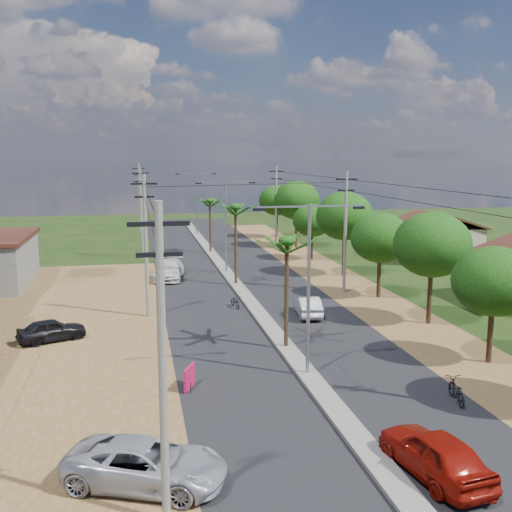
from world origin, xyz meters
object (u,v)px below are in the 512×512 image
(car_parked_silver, at_px, (146,465))
(roadside_sign, at_px, (189,378))
(car_silver_mid, at_px, (308,306))
(moto_rider_east, at_px, (456,391))
(car_red_near, at_px, (435,454))
(car_white_far, at_px, (169,270))
(car_parked_dark, at_px, (52,331))

(car_parked_silver, height_order, roadside_sign, car_parked_silver)
(car_silver_mid, xyz_separation_m, moto_rider_east, (2.22, -14.24, -0.14))
(car_red_near, height_order, car_white_far, car_white_far)
(car_silver_mid, xyz_separation_m, car_parked_silver, (-10.48, -18.13, 0.07))
(moto_rider_east, distance_m, roadside_sign, 11.29)
(car_white_far, distance_m, car_parked_silver, 31.53)
(car_silver_mid, xyz_separation_m, roadside_sign, (-8.48, -10.63, -0.11))
(car_silver_mid, bearing_deg, moto_rider_east, 105.66)
(car_silver_mid, height_order, roadside_sign, car_silver_mid)
(car_red_near, bearing_deg, car_white_far, -87.67)
(car_parked_silver, distance_m, roadside_sign, 7.75)
(car_white_far, height_order, car_parked_dark, car_white_far)
(car_parked_dark, relative_size, roadside_sign, 3.02)
(car_white_far, xyz_separation_m, moto_rider_east, (10.20, -27.55, -0.27))
(car_white_far, bearing_deg, car_parked_silver, -84.79)
(car_parked_silver, xyz_separation_m, moto_rider_east, (12.70, 3.89, -0.21))
(car_red_near, bearing_deg, car_parked_silver, -16.91)
(roadside_sign, bearing_deg, moto_rider_east, 5.43)
(car_red_near, bearing_deg, moto_rider_east, -134.59)
(car_parked_silver, relative_size, moto_rider_east, 2.70)
(car_white_far, distance_m, moto_rider_east, 29.37)
(car_white_far, relative_size, car_parked_silver, 1.04)
(car_silver_mid, relative_size, moto_rider_east, 2.06)
(car_parked_dark, height_order, moto_rider_east, car_parked_dark)
(car_red_near, bearing_deg, car_silver_mid, -103.27)
(car_parked_silver, bearing_deg, car_silver_mid, -7.92)
(car_red_near, relative_size, car_parked_dark, 1.22)
(moto_rider_east, relative_size, roadside_sign, 1.55)
(car_white_far, distance_m, car_parked_dark, 17.21)
(car_silver_mid, height_order, moto_rider_east, car_silver_mid)
(car_parked_silver, height_order, car_parked_dark, car_parked_silver)
(car_red_near, height_order, car_parked_silver, car_red_near)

